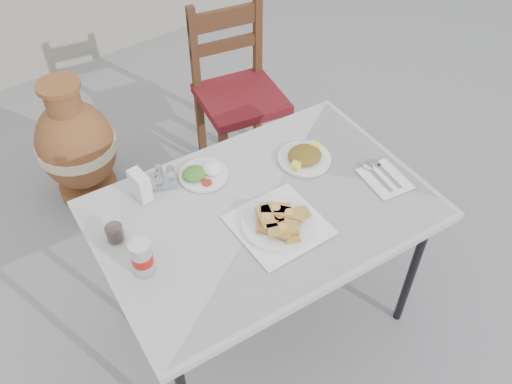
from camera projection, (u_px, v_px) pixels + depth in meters
ground at (240, 302)px, 2.52m from camera, size 80.00×80.00×0.00m
cafe_table at (264, 216)px, 1.99m from camera, size 1.26×0.91×0.73m
pide_plate at (279, 220)px, 1.88m from camera, size 0.31×0.31×0.06m
salad_rice_plate at (203, 173)px, 2.06m from camera, size 0.19×0.19×0.05m
salad_chopped_plate at (305, 156)px, 2.12m from camera, size 0.21×0.21×0.05m
soda_can at (142, 257)px, 1.72m from camera, size 0.07×0.07×0.13m
cola_glass at (114, 230)px, 1.82m from camera, size 0.07×0.07×0.10m
napkin_holder at (140, 185)px, 1.96m from camera, size 0.06×0.09×0.11m
condiment_caddy at (163, 178)px, 2.03m from camera, size 0.13×0.12×0.08m
cutlery_napkin at (382, 176)px, 2.06m from camera, size 0.17×0.21×0.01m
chair at (238, 92)px, 2.88m from camera, size 0.50×0.50×0.94m
terracotta_urn at (77, 146)px, 2.80m from camera, size 0.41×0.41×0.72m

